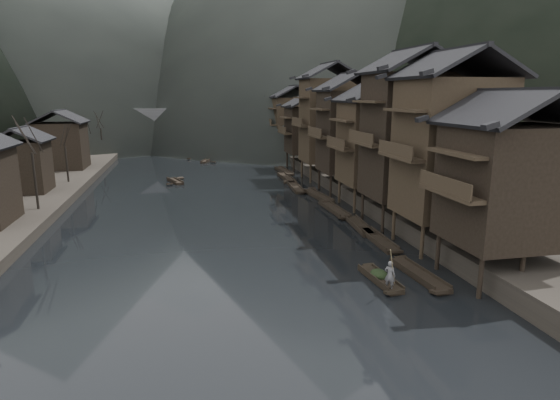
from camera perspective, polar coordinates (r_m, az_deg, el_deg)
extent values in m
plane|color=black|center=(35.49, -6.79, -6.86)|extent=(300.00, 300.00, 0.00)
cube|color=#2D2823|center=(83.16, 15.43, 4.71)|extent=(40.00, 200.00, 1.80)
cylinder|color=black|center=(30.34, 23.25, -8.69)|extent=(0.30, 0.30, 2.90)
cylinder|color=black|center=(34.12, 18.69, -5.97)|extent=(0.30, 0.30, 2.90)
cylinder|color=black|center=(31.95, 27.35, -8.03)|extent=(0.30, 0.30, 2.90)
cylinder|color=black|center=(35.56, 22.54, -5.53)|extent=(0.30, 0.30, 2.90)
cube|color=black|center=(32.71, 26.12, 1.68)|extent=(7.00, 6.00, 7.42)
cube|color=#332A1C|center=(30.51, 20.08, 0.79)|extent=(1.20, 5.70, 0.25)
cylinder|color=#332A1C|center=(35.93, 16.94, -4.90)|extent=(0.30, 0.30, 2.90)
cylinder|color=#332A1C|center=(40.02, 13.69, -2.92)|extent=(0.30, 0.30, 2.90)
cylinder|color=#332A1C|center=(37.30, 20.67, -4.54)|extent=(0.30, 0.30, 2.90)
cylinder|color=#332A1C|center=(41.25, 17.15, -2.66)|extent=(0.30, 0.30, 2.90)
cube|color=#332A1C|center=(38.21, 19.97, 5.90)|extent=(7.00, 6.00, 10.41)
cube|color=#332A1C|center=(36.34, 14.50, 5.12)|extent=(1.20, 5.70, 0.25)
cylinder|color=black|center=(41.95, 12.42, -2.13)|extent=(0.30, 0.30, 2.90)
cylinder|color=black|center=(46.23, 10.03, -0.65)|extent=(0.30, 0.30, 2.90)
cylinder|color=black|center=(43.12, 15.77, -1.91)|extent=(0.30, 0.30, 2.90)
cylinder|color=black|center=(47.30, 13.13, -0.49)|extent=(0.30, 0.30, 2.90)
cube|color=black|center=(44.26, 15.29, 7.48)|extent=(7.00, 6.00, 11.08)
cube|color=#332A1C|center=(42.66, 10.41, 6.79)|extent=(1.20, 5.70, 0.25)
cylinder|color=#332A1C|center=(48.23, 9.07, -0.06)|extent=(0.30, 0.30, 2.90)
cylinder|color=#332A1C|center=(52.64, 7.24, 1.07)|extent=(0.30, 0.30, 2.90)
cylinder|color=#332A1C|center=(49.25, 12.07, 0.08)|extent=(0.30, 0.30, 2.90)
cylinder|color=#332A1C|center=(53.58, 10.03, 1.19)|extent=(0.30, 0.30, 2.90)
cube|color=#332A1C|center=(50.69, 11.64, 6.84)|extent=(7.00, 6.00, 8.54)
cube|color=#332A1C|center=(49.31, 7.31, 6.34)|extent=(1.20, 5.70, 0.25)
cylinder|color=black|center=(55.61, 6.19, 1.73)|extent=(0.30, 0.30, 2.90)
cylinder|color=black|center=(60.12, 4.80, 2.59)|extent=(0.30, 0.30, 2.90)
cylinder|color=black|center=(56.51, 8.84, 1.83)|extent=(0.30, 0.30, 2.90)
cylinder|color=black|center=(60.95, 7.28, 2.67)|extent=(0.30, 0.30, 2.90)
cube|color=black|center=(58.05, 8.55, 8.24)|extent=(7.00, 6.00, 9.67)
cube|color=#332A1C|center=(56.85, 4.71, 7.75)|extent=(1.20, 5.70, 0.25)
cylinder|color=#332A1C|center=(64.10, 3.74, 3.24)|extent=(0.30, 0.30, 2.90)
cylinder|color=#332A1C|center=(68.68, 2.68, 3.89)|extent=(0.30, 0.30, 2.90)
cylinder|color=#332A1C|center=(64.88, 6.09, 3.31)|extent=(0.30, 0.30, 2.90)
cylinder|color=#332A1C|center=(69.41, 4.89, 3.95)|extent=(0.30, 0.30, 2.90)
cube|color=#332A1C|center=(66.51, 5.89, 9.58)|extent=(7.00, 6.00, 11.34)
cube|color=#332A1C|center=(65.45, 2.49, 9.09)|extent=(1.20, 5.70, 0.25)
cylinder|color=black|center=(73.68, 1.68, 4.50)|extent=(0.30, 0.30, 2.90)
cylinder|color=black|center=(78.31, 0.87, 4.99)|extent=(0.30, 0.30, 2.90)
cylinder|color=black|center=(74.35, 3.75, 4.55)|extent=(0.30, 0.30, 2.90)
cylinder|color=black|center=(78.95, 2.83, 5.04)|extent=(0.30, 0.30, 2.90)
cube|color=black|center=(76.21, 3.58, 8.50)|extent=(7.00, 6.00, 7.30)
cube|color=#332A1C|center=(75.30, 0.61, 8.19)|extent=(1.20, 5.70, 0.25)
cylinder|color=#332A1C|center=(85.29, -0.18, 5.63)|extent=(0.30, 0.30, 2.90)
cylinder|color=#332A1C|center=(89.97, -0.79, 6.00)|extent=(0.30, 0.30, 2.90)
cylinder|color=#332A1C|center=(85.88, 1.63, 5.67)|extent=(0.30, 0.30, 2.90)
cylinder|color=#332A1C|center=(90.52, 0.93, 6.04)|extent=(0.30, 0.30, 2.90)
cube|color=#332A1C|center=(87.78, 1.51, 9.53)|extent=(7.00, 6.00, 8.69)
cube|color=#332A1C|center=(86.99, -1.09, 9.21)|extent=(1.20, 5.70, 0.25)
cube|color=black|center=(60.57, -28.77, 3.82)|extent=(5.00, 5.00, 5.80)
cube|color=black|center=(77.78, -25.03, 6.20)|extent=(6.50, 6.50, 6.80)
cylinder|color=black|center=(50.87, -27.92, 2.31)|extent=(0.24, 0.24, 5.50)
cylinder|color=black|center=(65.29, -24.33, 4.21)|extent=(0.24, 0.24, 4.49)
cylinder|color=black|center=(82.65, -21.73, 6.07)|extent=(0.24, 0.24, 4.68)
cylinder|color=black|center=(95.70, -20.39, 6.97)|extent=(0.24, 0.24, 4.68)
cube|color=black|center=(32.75, 16.55, -8.75)|extent=(1.50, 6.05, 0.30)
cube|color=black|center=(32.68, 16.57, -8.45)|extent=(1.54, 5.93, 0.10)
cube|color=black|center=(35.16, 14.65, -6.88)|extent=(0.98, 0.80, 0.33)
cube|color=black|center=(30.31, 18.81, -10.40)|extent=(0.98, 0.80, 0.33)
cube|color=black|center=(39.45, 11.87, -4.79)|extent=(1.27, 6.56, 0.30)
cube|color=black|center=(39.40, 11.88, -4.54)|extent=(1.32, 6.43, 0.10)
cube|color=black|center=(42.15, 10.09, -3.38)|extent=(0.96, 0.83, 0.34)
cube|color=black|center=(36.74, 13.93, -5.99)|extent=(0.96, 0.83, 0.34)
cube|color=black|center=(43.30, 9.61, -3.12)|extent=(1.55, 6.30, 0.30)
cube|color=black|center=(43.25, 9.62, -2.89)|extent=(1.60, 6.18, 0.10)
cube|color=black|center=(45.88, 8.02, -1.98)|extent=(0.99, 0.84, 0.33)
cube|color=black|center=(40.69, 11.41, -4.02)|extent=(0.99, 0.84, 0.33)
cube|color=black|center=(48.82, 6.65, -1.22)|extent=(1.39, 7.03, 0.30)
cube|color=black|center=(48.78, 6.65, -1.01)|extent=(1.44, 6.89, 0.10)
cube|color=black|center=(51.93, 5.65, -0.19)|extent=(0.97, 0.90, 0.35)
cube|color=black|center=(45.67, 7.79, -2.04)|extent=(0.97, 0.90, 0.35)
cube|color=black|center=(55.34, 4.61, 0.49)|extent=(1.89, 7.64, 0.30)
cube|color=black|center=(55.31, 4.61, 0.67)|extent=(1.93, 7.50, 0.10)
cube|color=black|center=(58.82, 3.99, 1.37)|extent=(1.03, 1.02, 0.36)
cube|color=black|center=(51.83, 5.31, -0.21)|extent=(1.03, 1.02, 0.36)
cube|color=black|center=(60.51, 1.82, 1.58)|extent=(1.57, 7.62, 0.30)
cube|color=black|center=(60.47, 1.82, 1.75)|extent=(1.62, 7.48, 0.10)
cube|color=black|center=(63.90, 0.87, 2.31)|extent=(0.99, 0.98, 0.36)
cube|color=black|center=(57.09, 2.89, 1.04)|extent=(0.99, 0.98, 0.36)
cube|color=black|center=(66.90, 0.81, 2.66)|extent=(1.20, 7.63, 0.30)
cube|color=black|center=(66.87, 0.81, 2.82)|extent=(1.25, 7.48, 0.10)
cube|color=black|center=(70.41, 0.20, 3.29)|extent=(0.95, 0.94, 0.37)
cube|color=black|center=(63.36, 1.47, 2.22)|extent=(0.95, 0.94, 0.37)
cube|color=black|center=(72.98, 0.50, 3.51)|extent=(1.63, 7.40, 0.30)
cube|color=black|center=(72.95, 0.50, 3.65)|extent=(1.67, 7.26, 0.10)
cube|color=black|center=(76.40, 0.13, 4.03)|extent=(1.00, 0.96, 0.36)
cube|color=black|center=(69.52, 0.90, 3.16)|extent=(1.00, 0.96, 0.36)
cube|color=black|center=(66.12, -12.66, 2.23)|extent=(2.41, 4.67, 0.30)
cube|color=black|center=(66.09, -12.67, 2.39)|extent=(2.43, 4.60, 0.10)
cube|color=black|center=(68.14, -12.06, 2.69)|extent=(0.99, 0.82, 0.29)
cube|color=black|center=(64.06, -13.32, 2.00)|extent=(0.99, 0.82, 0.29)
cube|color=black|center=(86.09, -8.84, 4.77)|extent=(2.76, 5.45, 0.30)
cube|color=black|center=(86.07, -8.84, 4.89)|extent=(2.77, 5.36, 0.10)
cube|color=black|center=(88.47, -9.49, 5.05)|extent=(1.03, 0.92, 0.31)
cube|color=black|center=(83.69, -8.16, 4.67)|extent=(1.03, 0.92, 0.31)
cube|color=black|center=(90.94, -10.18, 5.15)|extent=(3.57, 4.93, 0.30)
cube|color=black|center=(90.92, -10.18, 5.26)|extent=(3.56, 4.87, 0.10)
cube|color=black|center=(93.06, -9.41, 5.43)|extent=(1.06, 1.00, 0.31)
cube|color=black|center=(88.80, -10.98, 5.02)|extent=(1.06, 1.00, 0.31)
cube|color=#4C4C4F|center=(105.49, -10.37, 10.01)|extent=(40.00, 6.00, 1.60)
cube|color=#4C4C4F|center=(102.74, -10.35, 10.67)|extent=(40.00, 0.50, 1.00)
cube|color=#4C4C4F|center=(108.13, -10.43, 10.76)|extent=(40.00, 0.50, 1.00)
cube|color=#4C4C4F|center=(106.32, -17.90, 7.46)|extent=(3.20, 6.00, 6.40)
cube|color=#4C4C4F|center=(105.72, -12.74, 7.73)|extent=(3.20, 6.00, 6.40)
cube|color=#4C4C4F|center=(105.94, -7.82, 7.94)|extent=(3.20, 6.00, 6.40)
cube|color=#4C4C4F|center=(107.00, -2.69, 8.09)|extent=(3.20, 6.00, 6.40)
cone|color=gray|center=(247.14, -11.76, 22.52)|extent=(320.00, 320.00, 109.79)
cube|color=black|center=(31.38, 12.07, -9.44)|extent=(1.36, 4.61, 0.30)
cube|color=black|center=(31.32, 12.09, -9.14)|extent=(1.40, 4.53, 0.10)
cube|color=black|center=(33.26, 10.86, -7.84)|extent=(0.88, 0.64, 0.29)
cube|color=black|center=(29.44, 13.47, -10.75)|extent=(0.88, 0.64, 0.29)
ellipsoid|color=black|center=(31.36, 11.99, -8.26)|extent=(1.09, 1.42, 0.65)
imported|color=slate|center=(29.44, 13.27, -8.50)|extent=(0.79, 0.78, 1.84)
cylinder|color=#8C7A51|center=(28.66, 13.91, -3.35)|extent=(1.49, 1.96, 3.63)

